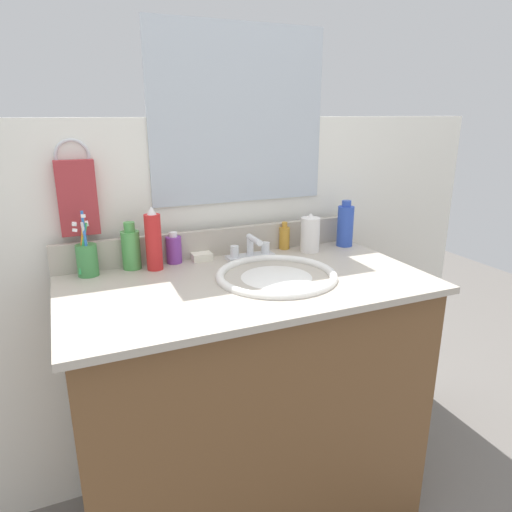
{
  "coord_description": "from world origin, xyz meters",
  "views": [
    {
      "loc": [
        -0.47,
        -1.15,
        1.31
      ],
      "look_at": [
        0.03,
        0.0,
        0.92
      ],
      "focal_mm": 32.39,
      "sensor_mm": 36.0,
      "label": 1
    }
  ],
  "objects_px": {
    "bottle_cream_purple": "(174,249)",
    "bottle_oil_amber": "(284,237)",
    "cup_green": "(87,258)",
    "bottle_shampoo_blue": "(345,225)",
    "faucet": "(251,251)",
    "bottle_lotion_white": "(310,234)",
    "bottle_spray_red": "(154,241)",
    "bottle_toner_green": "(131,248)",
    "hand_towel": "(77,198)",
    "soap_bar": "(202,257)"
  },
  "relations": [
    {
      "from": "bottle_cream_purple",
      "to": "bottle_oil_amber",
      "type": "relative_size",
      "value": 1.04
    },
    {
      "from": "bottle_oil_amber",
      "to": "cup_green",
      "type": "distance_m",
      "value": 0.66
    },
    {
      "from": "bottle_cream_purple",
      "to": "bottle_shampoo_blue",
      "type": "relative_size",
      "value": 0.61
    },
    {
      "from": "faucet",
      "to": "bottle_lotion_white",
      "type": "height_order",
      "value": "bottle_lotion_white"
    },
    {
      "from": "cup_green",
      "to": "bottle_spray_red",
      "type": "bearing_deg",
      "value": -6.25
    },
    {
      "from": "bottle_toner_green",
      "to": "hand_towel",
      "type": "bearing_deg",
      "value": 159.02
    },
    {
      "from": "faucet",
      "to": "bottle_lotion_white",
      "type": "relative_size",
      "value": 1.19
    },
    {
      "from": "bottle_toner_green",
      "to": "soap_bar",
      "type": "xyz_separation_m",
      "value": [
        0.22,
        -0.01,
        -0.05
      ]
    },
    {
      "from": "hand_towel",
      "to": "bottle_oil_amber",
      "type": "height_order",
      "value": "hand_towel"
    },
    {
      "from": "bottle_lotion_white",
      "to": "soap_bar",
      "type": "distance_m",
      "value": 0.38
    },
    {
      "from": "bottle_cream_purple",
      "to": "hand_towel",
      "type": "bearing_deg",
      "value": 170.21
    },
    {
      "from": "bottle_toner_green",
      "to": "bottle_oil_amber",
      "type": "bearing_deg",
      "value": 0.87
    },
    {
      "from": "faucet",
      "to": "bottle_cream_purple",
      "type": "distance_m",
      "value": 0.25
    },
    {
      "from": "bottle_shampoo_blue",
      "to": "bottle_toner_green",
      "type": "distance_m",
      "value": 0.75
    },
    {
      "from": "bottle_toner_green",
      "to": "bottle_lotion_white",
      "type": "bearing_deg",
      "value": -5.2
    },
    {
      "from": "soap_bar",
      "to": "faucet",
      "type": "bearing_deg",
      "value": -17.45
    },
    {
      "from": "bottle_shampoo_blue",
      "to": "cup_green",
      "type": "xyz_separation_m",
      "value": [
        -0.87,
        0.03,
        -0.02
      ]
    },
    {
      "from": "hand_towel",
      "to": "cup_green",
      "type": "height_order",
      "value": "hand_towel"
    },
    {
      "from": "bottle_cream_purple",
      "to": "cup_green",
      "type": "distance_m",
      "value": 0.26
    },
    {
      "from": "faucet",
      "to": "bottle_spray_red",
      "type": "height_order",
      "value": "bottle_spray_red"
    },
    {
      "from": "bottle_oil_amber",
      "to": "bottle_shampoo_blue",
      "type": "bearing_deg",
      "value": -13.06
    },
    {
      "from": "faucet",
      "to": "cup_green",
      "type": "distance_m",
      "value": 0.51
    },
    {
      "from": "bottle_lotion_white",
      "to": "soap_bar",
      "type": "height_order",
      "value": "bottle_lotion_white"
    },
    {
      "from": "bottle_oil_amber",
      "to": "bottle_shampoo_blue",
      "type": "xyz_separation_m",
      "value": [
        0.22,
        -0.05,
        0.03
      ]
    },
    {
      "from": "faucet",
      "to": "hand_towel",
      "type": "bearing_deg",
      "value": 168.36
    },
    {
      "from": "bottle_cream_purple",
      "to": "soap_bar",
      "type": "xyz_separation_m",
      "value": [
        0.09,
        -0.01,
        -0.03
      ]
    },
    {
      "from": "faucet",
      "to": "bottle_toner_green",
      "type": "distance_m",
      "value": 0.38
    },
    {
      "from": "hand_towel",
      "to": "bottle_spray_red",
      "type": "bearing_deg",
      "value": -23.73
    },
    {
      "from": "hand_towel",
      "to": "bottle_lotion_white",
      "type": "distance_m",
      "value": 0.75
    },
    {
      "from": "faucet",
      "to": "bottle_spray_red",
      "type": "relative_size",
      "value": 0.82
    },
    {
      "from": "bottle_shampoo_blue",
      "to": "soap_bar",
      "type": "height_order",
      "value": "bottle_shampoo_blue"
    },
    {
      "from": "faucet",
      "to": "bottle_shampoo_blue",
      "type": "bearing_deg",
      "value": 1.7
    },
    {
      "from": "bottle_cream_purple",
      "to": "bottle_toner_green",
      "type": "height_order",
      "value": "bottle_toner_green"
    },
    {
      "from": "faucet",
      "to": "bottle_toner_green",
      "type": "relative_size",
      "value": 1.1
    },
    {
      "from": "hand_towel",
      "to": "bottle_shampoo_blue",
      "type": "bearing_deg",
      "value": -6.08
    },
    {
      "from": "bottle_oil_amber",
      "to": "bottle_lotion_white",
      "type": "relative_size",
      "value": 0.72
    },
    {
      "from": "bottle_shampoo_blue",
      "to": "faucet",
      "type": "bearing_deg",
      "value": -178.3
    },
    {
      "from": "hand_towel",
      "to": "bottle_shampoo_blue",
      "type": "distance_m",
      "value": 0.89
    },
    {
      "from": "soap_bar",
      "to": "bottle_toner_green",
      "type": "bearing_deg",
      "value": 178.65
    },
    {
      "from": "bottle_cream_purple",
      "to": "bottle_spray_red",
      "type": "bearing_deg",
      "value": -149.82
    },
    {
      "from": "soap_bar",
      "to": "bottle_cream_purple",
      "type": "bearing_deg",
      "value": 173.21
    },
    {
      "from": "hand_towel",
      "to": "cup_green",
      "type": "relative_size",
      "value": 1.13
    },
    {
      "from": "hand_towel",
      "to": "bottle_spray_red",
      "type": "height_order",
      "value": "hand_towel"
    },
    {
      "from": "bottle_lotion_white",
      "to": "bottle_toner_green",
      "type": "distance_m",
      "value": 0.6
    },
    {
      "from": "hand_towel",
      "to": "bottle_toner_green",
      "type": "height_order",
      "value": "hand_towel"
    },
    {
      "from": "faucet",
      "to": "bottle_cream_purple",
      "type": "relative_size",
      "value": 1.59
    },
    {
      "from": "bottle_toner_green",
      "to": "cup_green",
      "type": "distance_m",
      "value": 0.13
    },
    {
      "from": "bottle_lotion_white",
      "to": "cup_green",
      "type": "bearing_deg",
      "value": 176.85
    },
    {
      "from": "bottle_spray_red",
      "to": "bottle_cream_purple",
      "type": "bearing_deg",
      "value": 30.18
    },
    {
      "from": "hand_towel",
      "to": "bottle_lotion_white",
      "type": "height_order",
      "value": "hand_towel"
    }
  ]
}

